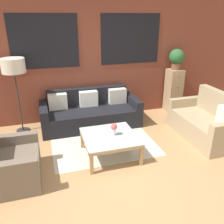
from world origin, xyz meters
name	(u,v)px	position (x,y,z in m)	size (l,w,h in m)	color
ground_plane	(125,174)	(0.00, 0.00, 0.00)	(16.00, 16.00, 0.00)	#AD7F51
wall_back_brick	(90,58)	(0.00, 2.44, 1.41)	(8.40, 0.09, 2.80)	brown
rug	(101,139)	(-0.08, 1.19, 0.00)	(1.95, 1.78, 0.00)	beige
couch_dark	(90,113)	(-0.13, 1.95, 0.28)	(2.14, 0.88, 0.78)	black
settee_vintage	(207,123)	(1.98, 0.70, 0.31)	(0.80, 1.50, 0.92)	tan
armchair_corner	(8,165)	(-1.69, 0.36, 0.28)	(0.80, 0.94, 0.84)	#6B5B4C
coffee_table	(110,139)	(-0.08, 0.59, 0.34)	(0.91, 0.91, 0.40)	silver
floor_lamp	(13,68)	(-1.59, 2.06, 1.36)	(0.46, 0.46, 1.55)	#2D2D2D
drawer_cabinet	(173,91)	(2.06, 2.18, 0.54)	(0.35, 0.37, 1.08)	tan
potted_plant	(177,58)	(2.06, 2.18, 1.36)	(0.36, 0.36, 0.49)	brown
flower_vase	(114,128)	(0.00, 0.59, 0.52)	(0.11, 0.11, 0.21)	silver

